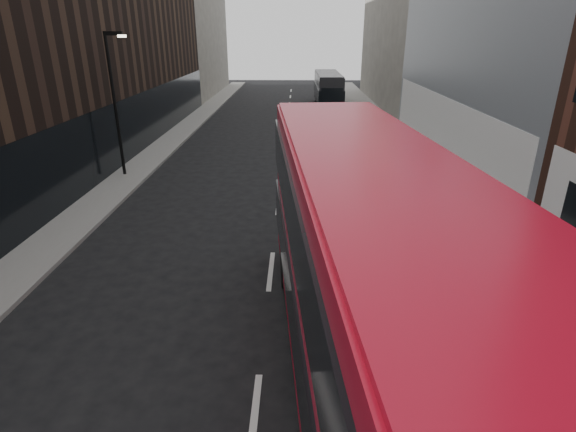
# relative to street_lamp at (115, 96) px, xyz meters

# --- Properties ---
(sidewalk_right) EXTENTS (3.00, 80.00, 0.15)m
(sidewalk_right) POSITION_rel_street_lamp_xyz_m (15.72, 7.00, -4.11)
(sidewalk_right) COLOR slate
(sidewalk_right) RESTS_ON ground
(sidewalk_left) EXTENTS (2.00, 80.00, 0.15)m
(sidewalk_left) POSITION_rel_street_lamp_xyz_m (0.22, 7.00, -4.11)
(sidewalk_left) COLOR slate
(sidewalk_left) RESTS_ON ground
(building_victorian) EXTENTS (6.50, 24.00, 21.00)m
(building_victorian) POSITION_rel_street_lamp_xyz_m (19.59, 26.00, 5.48)
(building_victorian) COLOR #66615A
(building_victorian) RESTS_ON ground
(building_left_mid) EXTENTS (5.00, 24.00, 14.00)m
(building_left_mid) POSITION_rel_street_lamp_xyz_m (-3.28, 12.00, 2.82)
(building_left_mid) COLOR black
(building_left_mid) RESTS_ON ground
(building_left_far) EXTENTS (5.00, 20.00, 13.00)m
(building_left_far) POSITION_rel_street_lamp_xyz_m (-3.28, 34.00, 2.32)
(building_left_far) COLOR #66615A
(building_left_far) RESTS_ON ground
(street_lamp) EXTENTS (1.06, 0.22, 7.00)m
(street_lamp) POSITION_rel_street_lamp_xyz_m (0.00, 0.00, 0.00)
(street_lamp) COLOR black
(street_lamp) RESTS_ON sidewalk_left
(red_bus) EXTENTS (4.09, 12.92, 5.14)m
(red_bus) POSITION_rel_street_lamp_xyz_m (10.39, -14.80, -1.33)
(red_bus) COLOR #B90B21
(red_bus) RESTS_ON ground
(grey_bus) EXTENTS (2.51, 10.31, 3.32)m
(grey_bus) POSITION_rel_street_lamp_xyz_m (12.15, 24.52, -2.40)
(grey_bus) COLOR black
(grey_bus) RESTS_ON ground
(car_a) EXTENTS (2.02, 4.28, 1.42)m
(car_a) POSITION_rel_street_lamp_xyz_m (11.89, -5.33, -3.47)
(car_a) COLOR black
(car_a) RESTS_ON ground
(car_b) EXTENTS (1.78, 4.68, 1.52)m
(car_b) POSITION_rel_street_lamp_xyz_m (10.98, 5.97, -3.42)
(car_b) COLOR gray
(car_b) RESTS_ON ground
(car_c) EXTENTS (1.92, 4.40, 1.26)m
(car_c) POSITION_rel_street_lamp_xyz_m (10.43, 7.12, -3.55)
(car_c) COLOR black
(car_c) RESTS_ON ground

